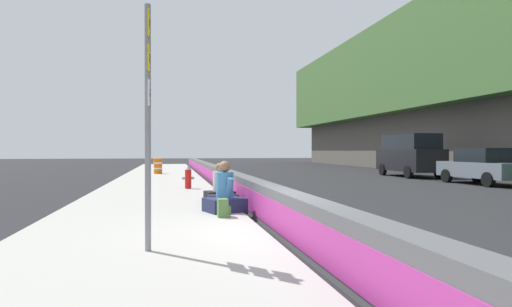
# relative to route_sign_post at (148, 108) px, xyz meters

# --- Properties ---
(ground_plane) EXTENTS (160.00, 160.00, 0.00)m
(ground_plane) POSITION_rel_route_sign_post_xyz_m (1.10, -2.47, -2.23)
(ground_plane) COLOR #232326
(ground_plane) RESTS_ON ground
(sidewalk_strip) EXTENTS (80.00, 4.40, 0.14)m
(sidewalk_strip) POSITION_rel_route_sign_post_xyz_m (1.10, 0.18, -2.16)
(sidewalk_strip) COLOR #A8A59E
(sidewalk_strip) RESTS_ON ground_plane
(jersey_barrier) EXTENTS (76.00, 0.45, 0.85)m
(jersey_barrier) POSITION_rel_route_sign_post_xyz_m (1.10, -2.46, -1.81)
(jersey_barrier) COLOR #545456
(jersey_barrier) RESTS_ON ground_plane
(route_sign_post) EXTENTS (0.44, 0.09, 3.60)m
(route_sign_post) POSITION_rel_route_sign_post_xyz_m (0.00, 0.00, 0.00)
(route_sign_post) COLOR gray
(route_sign_post) RESTS_ON sidewalk_strip
(fire_hydrant) EXTENTS (0.26, 0.46, 0.88)m
(fire_hydrant) POSITION_rel_route_sign_post_xyz_m (10.50, -1.01, -1.65)
(fire_hydrant) COLOR red
(fire_hydrant) RESTS_ON sidewalk_strip
(seated_person_foreground) EXTENTS (0.99, 1.07, 1.22)m
(seated_person_foreground) POSITION_rel_route_sign_post_xyz_m (3.87, -1.60, -1.71)
(seated_person_foreground) COLOR #23284C
(seated_person_foreground) RESTS_ON sidewalk_strip
(seated_person_middle) EXTENTS (0.69, 0.78, 1.07)m
(seated_person_middle) POSITION_rel_route_sign_post_xyz_m (4.99, -1.69, -1.76)
(seated_person_middle) COLOR black
(seated_person_middle) RESTS_ON sidewalk_strip
(seated_person_rear) EXTENTS (0.78, 0.88, 1.10)m
(seated_person_rear) POSITION_rel_route_sign_post_xyz_m (5.99, -1.71, -1.75)
(seated_person_rear) COLOR black
(seated_person_rear) RESTS_ON sidewalk_strip
(backpack) EXTENTS (0.32, 0.28, 0.40)m
(backpack) POSITION_rel_route_sign_post_xyz_m (3.06, -1.47, -1.90)
(backpack) COLOR #4C7A3D
(backpack) RESTS_ON sidewalk_strip
(construction_barrel) EXTENTS (0.54, 0.54, 0.95)m
(construction_barrel) POSITION_rel_route_sign_post_xyz_m (21.68, 0.40, -1.61)
(construction_barrel) COLOR orange
(construction_barrel) RESTS_ON sidewalk_strip
(parked_car_third) EXTENTS (4.53, 2.00, 1.71)m
(parked_car_third) POSITION_rel_route_sign_post_xyz_m (11.71, -14.75, -1.37)
(parked_car_third) COLOR slate
(parked_car_third) RESTS_ON ground_plane
(parked_car_fourth) EXTENTS (5.16, 2.22, 2.56)m
(parked_car_fourth) POSITION_rel_route_sign_post_xyz_m (17.88, -14.59, -0.88)
(parked_car_fourth) COLOR black
(parked_car_fourth) RESTS_ON ground_plane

